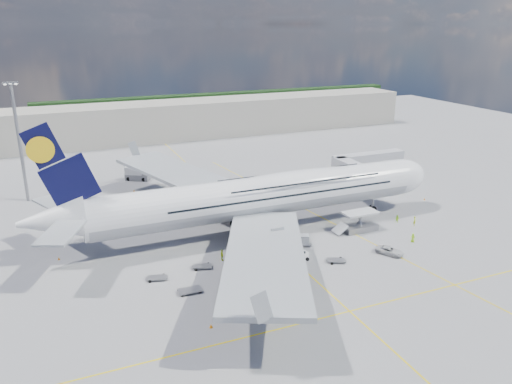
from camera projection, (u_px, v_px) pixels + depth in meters
name	position (u px, v px, depth m)	size (l,w,h in m)	color
ground	(284.00, 252.00, 84.23)	(300.00, 300.00, 0.00)	gray
taxi_line_main	(284.00, 252.00, 84.23)	(0.25, 220.00, 0.01)	yellow
taxi_line_cross	(350.00, 311.00, 66.78)	(120.00, 0.25, 0.01)	yellow
taxi_line_diag	(326.00, 219.00, 98.13)	(0.25, 100.00, 0.01)	yellow
airliner	(262.00, 195.00, 90.85)	(77.26, 79.15, 23.71)	white
jet_bridge	(363.00, 164.00, 111.33)	(18.80, 12.10, 8.50)	#B7B7BC
cargo_loader	(359.00, 224.00, 92.58)	(8.53, 3.20, 3.67)	silver
light_mast	(19.00, 141.00, 104.45)	(3.00, 0.70, 25.50)	gray
terminal	(158.00, 121.00, 165.17)	(180.00, 16.00, 12.00)	#B2AD9E
tree_line	(226.00, 102.00, 219.86)	(160.00, 6.00, 8.00)	#193814
dolly_row_a	(157.00, 278.00, 74.95)	(3.29, 2.40, 0.43)	gray
dolly_row_b	(202.00, 266.00, 78.46)	(3.37, 2.47, 0.44)	gray
dolly_row_c	(270.00, 265.00, 78.82)	(3.62, 2.79, 0.47)	gray
dolly_back	(190.00, 290.00, 71.31)	(3.39, 1.85, 0.49)	gray
dolly_nose_far	(336.00, 260.00, 80.46)	(3.34, 2.79, 0.43)	gray
dolly_nose_near	(302.00, 240.00, 86.24)	(3.53, 2.81, 1.98)	gray
baggage_tug	(301.00, 256.00, 80.85)	(2.94, 2.25, 1.67)	white
catering_truck_inner	(182.00, 208.00, 99.06)	(6.14, 2.44, 3.68)	gray
catering_truck_outer	(137.00, 174.00, 122.46)	(6.40, 4.72, 3.52)	gray
service_van	(390.00, 251.00, 83.11)	(2.11, 4.59, 1.27)	silver
crew_nose	(415.00, 221.00, 94.83)	(0.68, 0.45, 1.88)	#C1DE17
crew_loader	(397.00, 219.00, 96.23)	(0.77, 0.60, 1.59)	#95DC17
crew_wing	(222.00, 255.00, 80.83)	(1.12, 0.47, 1.91)	#BDDB17
crew_van	(413.00, 238.00, 87.68)	(0.80, 0.52, 1.64)	#ADF519
crew_tug	(299.00, 280.00, 73.34)	(0.97, 0.56, 1.50)	#DEED19
cone_nose	(424.00, 199.00, 108.85)	(0.40, 0.40, 0.51)	orange
cone_wing_left_inner	(163.00, 214.00, 100.49)	(0.42, 0.42, 0.54)	orange
cone_wing_left_outer	(134.00, 191.00, 113.97)	(0.50, 0.50, 0.63)	orange
cone_wing_right_inner	(285.00, 278.00, 74.76)	(0.49, 0.49, 0.63)	orange
cone_wing_right_outer	(211.00, 326.00, 63.09)	(0.44, 0.44, 0.56)	orange
cone_tail	(59.00, 258.00, 81.28)	(0.38, 0.38, 0.48)	orange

